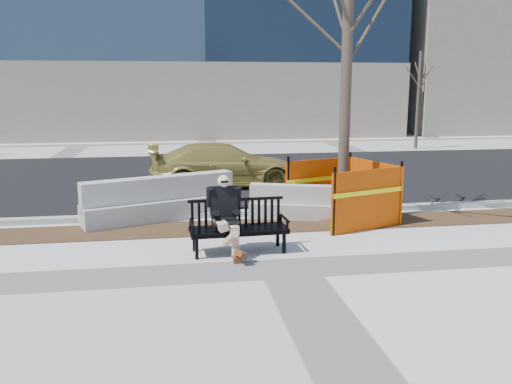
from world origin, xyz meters
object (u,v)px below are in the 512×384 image
at_px(seated_man, 225,252).
at_px(jersey_barrier_right, 310,219).
at_px(bench, 239,252).
at_px(jersey_barrier_left, 161,219).
at_px(tree_fence, 341,221).
at_px(sedan, 224,186).

bearing_deg(seated_man, jersey_barrier_right, 41.74).
xyz_separation_m(bench, jersey_barrier_left, (-1.40, 2.56, 0.00)).
bearing_deg(tree_fence, sedan, 115.84).
relative_size(sedan, jersey_barrier_right, 1.61).
bearing_deg(bench, jersey_barrier_left, 115.72).
bearing_deg(tree_fence, jersey_barrier_left, 169.17).
height_order(seated_man, jersey_barrier_left, seated_man).
distance_m(bench, tree_fence, 3.06).
bearing_deg(bench, tree_fence, 33.58).
bearing_deg(jersey_barrier_right, bench, -113.53).
bearing_deg(jersey_barrier_left, sedan, 43.74).
xyz_separation_m(tree_fence, jersey_barrier_left, (-3.86, 0.74, 0.00)).
bearing_deg(jersey_barrier_right, sedan, 127.72).
bearing_deg(jersey_barrier_right, tree_fence, -4.56).
xyz_separation_m(seated_man, tree_fence, (2.70, 1.79, 0.00)).
height_order(bench, tree_fence, tree_fence).
bearing_deg(sedan, tree_fence, -155.32).
xyz_separation_m(bench, sedan, (0.35, 6.18, 0.00)).
relative_size(sedan, jersey_barrier_left, 1.27).
bearing_deg(tree_fence, seated_man, -146.49).
xyz_separation_m(tree_fence, jersey_barrier_right, (-0.63, 0.26, 0.00)).
bearing_deg(jersey_barrier_left, seated_man, -85.74).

